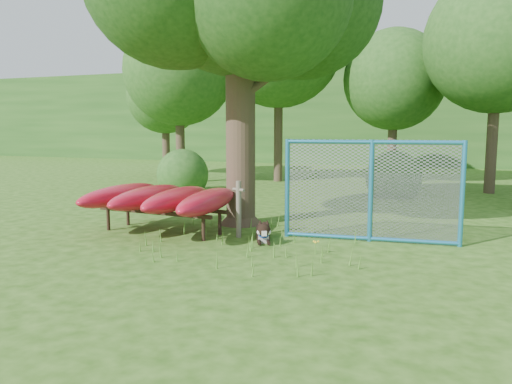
% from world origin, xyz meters
% --- Properties ---
extents(ground, '(80.00, 80.00, 0.00)m').
position_xyz_m(ground, '(0.00, 0.00, 0.00)').
color(ground, '#254F0F').
rests_on(ground, ground).
extents(wooden_post, '(0.31, 0.18, 1.17)m').
position_xyz_m(wooden_post, '(-0.30, 1.50, 0.62)').
color(wooden_post, brown).
rests_on(wooden_post, ground).
extents(kayak_rack, '(3.05, 3.00, 0.97)m').
position_xyz_m(kayak_rack, '(-2.01, 1.36, 0.75)').
color(kayak_rack, black).
rests_on(kayak_rack, ground).
extents(husky_dog, '(0.59, 1.06, 0.49)m').
position_xyz_m(husky_dog, '(0.30, 1.34, 0.17)').
color(husky_dog, black).
rests_on(husky_dog, ground).
extents(fence_section, '(3.43, 0.42, 3.35)m').
position_xyz_m(fence_section, '(2.27, 2.10, 1.01)').
color(fence_section, teal).
rests_on(fence_section, ground).
extents(wildflower_clump, '(0.11, 0.12, 0.25)m').
position_xyz_m(wildflower_clump, '(1.52, 0.74, 0.20)').
color(wildflower_clump, '#52882C').
rests_on(wildflower_clump, ground).
extents(bg_tree_a, '(4.40, 4.40, 6.70)m').
position_xyz_m(bg_tree_a, '(-6.50, 10.00, 4.48)').
color(bg_tree_a, '#3B2D20').
rests_on(bg_tree_a, ground).
extents(bg_tree_b, '(5.20, 5.20, 8.22)m').
position_xyz_m(bg_tree_b, '(-3.00, 12.00, 5.61)').
color(bg_tree_b, '#3B2D20').
rests_on(bg_tree_b, ground).
extents(bg_tree_c, '(4.00, 4.00, 6.12)m').
position_xyz_m(bg_tree_c, '(1.50, 13.00, 4.11)').
color(bg_tree_c, '#3B2D20').
rests_on(bg_tree_c, ground).
extents(bg_tree_d, '(4.80, 4.80, 7.50)m').
position_xyz_m(bg_tree_d, '(5.00, 11.00, 5.08)').
color(bg_tree_d, '#3B2D20').
rests_on(bg_tree_d, ground).
extents(bg_tree_f, '(3.60, 3.60, 5.55)m').
position_xyz_m(bg_tree_f, '(-9.00, 13.00, 3.73)').
color(bg_tree_f, '#3B2D20').
rests_on(bg_tree_f, ground).
extents(shrub_left, '(1.80, 1.80, 1.80)m').
position_xyz_m(shrub_left, '(-5.00, 7.50, 0.00)').
color(shrub_left, '#22501A').
rests_on(shrub_left, ground).
extents(shrub_mid, '(1.80, 1.80, 1.80)m').
position_xyz_m(shrub_mid, '(2.00, 9.00, 0.00)').
color(shrub_mid, '#22501A').
rests_on(shrub_mid, ground).
extents(wooded_hillside, '(80.00, 12.00, 6.00)m').
position_xyz_m(wooded_hillside, '(0.00, 28.00, 3.00)').
color(wooded_hillside, '#22501A').
rests_on(wooded_hillside, ground).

